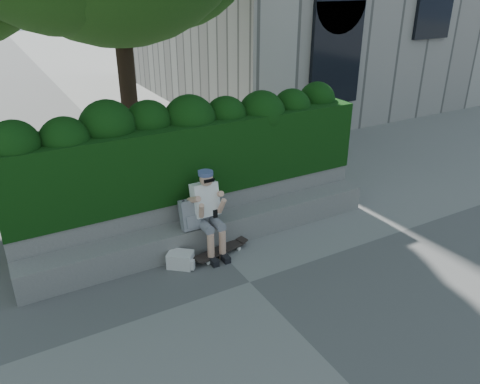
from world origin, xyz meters
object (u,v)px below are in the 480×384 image
person (207,209)px  backpack_plaid (191,214)px  skateboard (220,251)px  backpack_ground (180,260)px

person → backpack_plaid: size_ratio=2.94×
backpack_plaid → skateboard: bearing=-36.6°
backpack_ground → backpack_plaid: bearing=80.6°
person → skateboard: (0.11, -0.20, -0.67)m
person → backpack_ground: size_ratio=3.70×
skateboard → backpack_ground: 0.68m
person → backpack_plaid: 0.26m
person → skateboard: bearing=-61.5°
skateboard → person: bearing=106.2°
backpack_plaid → backpack_ground: bearing=-136.8°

